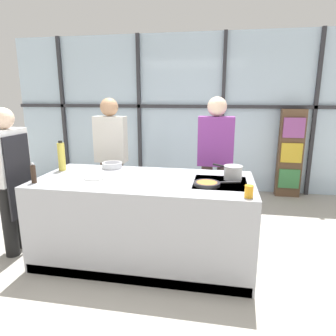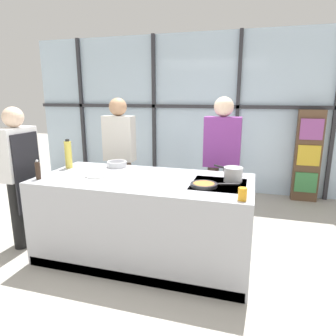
{
  "view_description": "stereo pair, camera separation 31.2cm",
  "coord_description": "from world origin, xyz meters",
  "px_view_note": "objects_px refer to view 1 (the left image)",
  "views": [
    {
      "loc": [
        0.77,
        -2.88,
        1.73
      ],
      "look_at": [
        0.23,
        0.1,
        0.99
      ],
      "focal_mm": 32.0,
      "sensor_mm": 36.0,
      "label": 1
    },
    {
      "loc": [
        1.08,
        -2.81,
        1.73
      ],
      "look_at": [
        0.23,
        0.1,
        0.99
      ],
      "focal_mm": 32.0,
      "sensor_mm": 36.0,
      "label": 2
    }
  ],
  "objects_px": {
    "white_plate": "(95,177)",
    "pepper_grinder": "(33,174)",
    "chef": "(10,174)",
    "mixing_bowl": "(112,165)",
    "saucepan": "(233,172)",
    "oil_bottle": "(62,156)",
    "spectator_far_left": "(111,153)",
    "frying_pan": "(208,184)",
    "juice_glass_near": "(249,192)",
    "spectator_center_left": "(215,156)"
  },
  "relations": [
    {
      "from": "white_plate",
      "to": "pepper_grinder",
      "type": "relative_size",
      "value": 1.18
    },
    {
      "from": "saucepan",
      "to": "oil_bottle",
      "type": "height_order",
      "value": "oil_bottle"
    },
    {
      "from": "frying_pan",
      "to": "white_plate",
      "type": "xyz_separation_m",
      "value": [
        -1.17,
        0.05,
        -0.01
      ]
    },
    {
      "from": "spectator_far_left",
      "to": "white_plate",
      "type": "bearing_deg",
      "value": 100.92
    },
    {
      "from": "mixing_bowl",
      "to": "juice_glass_near",
      "type": "relative_size",
      "value": 2.19
    },
    {
      "from": "saucepan",
      "to": "pepper_grinder",
      "type": "height_order",
      "value": "pepper_grinder"
    },
    {
      "from": "spectator_far_left",
      "to": "juice_glass_near",
      "type": "relative_size",
      "value": 15.95
    },
    {
      "from": "oil_bottle",
      "to": "frying_pan",
      "type": "bearing_deg",
      "value": -10.3
    },
    {
      "from": "frying_pan",
      "to": "mixing_bowl",
      "type": "distance_m",
      "value": 1.26
    },
    {
      "from": "spectator_far_left",
      "to": "white_plate",
      "type": "relative_size",
      "value": 7.03
    },
    {
      "from": "frying_pan",
      "to": "mixing_bowl",
      "type": "bearing_deg",
      "value": 156.15
    },
    {
      "from": "juice_glass_near",
      "to": "white_plate",
      "type": "bearing_deg",
      "value": 167.23
    },
    {
      "from": "chef",
      "to": "pepper_grinder",
      "type": "xyz_separation_m",
      "value": [
        0.43,
        -0.22,
        0.08
      ]
    },
    {
      "from": "spectator_far_left",
      "to": "spectator_center_left",
      "type": "xyz_separation_m",
      "value": [
        1.4,
        0.0,
        0.0
      ]
    },
    {
      "from": "mixing_bowl",
      "to": "oil_bottle",
      "type": "bearing_deg",
      "value": -158.68
    },
    {
      "from": "frying_pan",
      "to": "oil_bottle",
      "type": "distance_m",
      "value": 1.71
    },
    {
      "from": "frying_pan",
      "to": "white_plate",
      "type": "distance_m",
      "value": 1.17
    },
    {
      "from": "oil_bottle",
      "to": "pepper_grinder",
      "type": "bearing_deg",
      "value": -91.1
    },
    {
      "from": "spectator_center_left",
      "to": "mixing_bowl",
      "type": "bearing_deg",
      "value": 23.84
    },
    {
      "from": "spectator_far_left",
      "to": "white_plate",
      "type": "height_order",
      "value": "spectator_far_left"
    },
    {
      "from": "mixing_bowl",
      "to": "chef",
      "type": "bearing_deg",
      "value": -152.55
    },
    {
      "from": "mixing_bowl",
      "to": "juice_glass_near",
      "type": "xyz_separation_m",
      "value": [
        1.51,
        -0.8,
        0.02
      ]
    },
    {
      "from": "oil_bottle",
      "to": "spectator_far_left",
      "type": "bearing_deg",
      "value": 66.71
    },
    {
      "from": "spectator_far_left",
      "to": "saucepan",
      "type": "height_order",
      "value": "spectator_far_left"
    },
    {
      "from": "frying_pan",
      "to": "juice_glass_near",
      "type": "xyz_separation_m",
      "value": [
        0.36,
        -0.29,
        0.04
      ]
    },
    {
      "from": "spectator_far_left",
      "to": "mixing_bowl",
      "type": "bearing_deg",
      "value": 111.64
    },
    {
      "from": "mixing_bowl",
      "to": "pepper_grinder",
      "type": "bearing_deg",
      "value": -126.29
    },
    {
      "from": "spectator_far_left",
      "to": "spectator_center_left",
      "type": "height_order",
      "value": "spectator_center_left"
    },
    {
      "from": "saucepan",
      "to": "juice_glass_near",
      "type": "bearing_deg",
      "value": -77.78
    },
    {
      "from": "saucepan",
      "to": "mixing_bowl",
      "type": "bearing_deg",
      "value": 169.41
    },
    {
      "from": "saucepan",
      "to": "spectator_far_left",
      "type": "bearing_deg",
      "value": 153.8
    },
    {
      "from": "spectator_far_left",
      "to": "white_plate",
      "type": "distance_m",
      "value": 1.0
    },
    {
      "from": "pepper_grinder",
      "to": "juice_glass_near",
      "type": "xyz_separation_m",
      "value": [
        2.04,
        -0.07,
        -0.04
      ]
    },
    {
      "from": "spectator_center_left",
      "to": "saucepan",
      "type": "distance_m",
      "value": 0.81
    },
    {
      "from": "spectator_far_left",
      "to": "frying_pan",
      "type": "bearing_deg",
      "value": 142.71
    },
    {
      "from": "spectator_far_left",
      "to": "mixing_bowl",
      "type": "relative_size",
      "value": 7.28
    },
    {
      "from": "white_plate",
      "to": "spectator_center_left",
      "type": "bearing_deg",
      "value": 38.99
    },
    {
      "from": "saucepan",
      "to": "juice_glass_near",
      "type": "relative_size",
      "value": 2.87
    },
    {
      "from": "chef",
      "to": "pepper_grinder",
      "type": "relative_size",
      "value": 7.84
    },
    {
      "from": "chef",
      "to": "juice_glass_near",
      "type": "bearing_deg",
      "value": 83.15
    },
    {
      "from": "saucepan",
      "to": "oil_bottle",
      "type": "relative_size",
      "value": 0.9
    },
    {
      "from": "frying_pan",
      "to": "oil_bottle",
      "type": "relative_size",
      "value": 1.32
    },
    {
      "from": "spectator_center_left",
      "to": "frying_pan",
      "type": "bearing_deg",
      "value": 87.7
    },
    {
      "from": "chef",
      "to": "mixing_bowl",
      "type": "distance_m",
      "value": 1.09
    },
    {
      "from": "saucepan",
      "to": "white_plate",
      "type": "distance_m",
      "value": 1.42
    },
    {
      "from": "frying_pan",
      "to": "pepper_grinder",
      "type": "distance_m",
      "value": 1.7
    },
    {
      "from": "frying_pan",
      "to": "saucepan",
      "type": "height_order",
      "value": "saucepan"
    },
    {
      "from": "mixing_bowl",
      "to": "saucepan",
      "type": "bearing_deg",
      "value": -10.59
    },
    {
      "from": "saucepan",
      "to": "mixing_bowl",
      "type": "xyz_separation_m",
      "value": [
        -1.39,
        0.26,
        -0.04
      ]
    },
    {
      "from": "spectator_center_left",
      "to": "spectator_far_left",
      "type": "bearing_deg",
      "value": 0.0
    }
  ]
}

